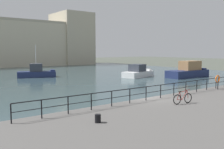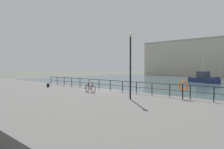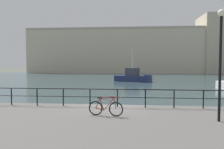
{
  "view_description": "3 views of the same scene",
  "coord_description": "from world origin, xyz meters",
  "px_view_note": "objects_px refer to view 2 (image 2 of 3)",
  "views": [
    {
      "loc": [
        -14.37,
        -13.88,
        4.62
      ],
      "look_at": [
        -0.85,
        3.82,
        2.45
      ],
      "focal_mm": 39.61,
      "sensor_mm": 36.0,
      "label": 1
    },
    {
      "loc": [
        14.25,
        -15.68,
        3.28
      ],
      "look_at": [
        -0.95,
        1.21,
        2.39
      ],
      "focal_mm": 31.5,
      "sensor_mm": 36.0,
      "label": 2
    },
    {
      "loc": [
        1.68,
        -15.12,
        3.54
      ],
      "look_at": [
        -0.26,
        4.23,
        2.48
      ],
      "focal_mm": 39.42,
      "sensor_mm": 36.0,
      "label": 3
    }
  ],
  "objects_px": {
    "mooring_bollard": "(48,85)",
    "life_ring_stand": "(183,86)",
    "moored_blue_motorboat": "(204,79)",
    "quay_lamp_post": "(130,57)",
    "parked_bicycle": "(90,88)"
  },
  "relations": [
    {
      "from": "moored_blue_motorboat",
      "to": "mooring_bollard",
      "type": "distance_m",
      "value": 32.09
    },
    {
      "from": "moored_blue_motorboat",
      "to": "life_ring_stand",
      "type": "distance_m",
      "value": 29.73
    },
    {
      "from": "parked_bicycle",
      "to": "moored_blue_motorboat",
      "type": "bearing_deg",
      "value": 97.12
    },
    {
      "from": "mooring_bollard",
      "to": "quay_lamp_post",
      "type": "height_order",
      "value": "quay_lamp_post"
    },
    {
      "from": "mooring_bollard",
      "to": "life_ring_stand",
      "type": "bearing_deg",
      "value": 7.98
    },
    {
      "from": "moored_blue_motorboat",
      "to": "parked_bicycle",
      "type": "xyz_separation_m",
      "value": [
        -0.9,
        -30.84,
        0.4
      ]
    },
    {
      "from": "parked_bicycle",
      "to": "quay_lamp_post",
      "type": "bearing_deg",
      "value": 2.31
    },
    {
      "from": "moored_blue_motorboat",
      "to": "mooring_bollard",
      "type": "height_order",
      "value": "moored_blue_motorboat"
    },
    {
      "from": "life_ring_stand",
      "to": "quay_lamp_post",
      "type": "height_order",
      "value": "quay_lamp_post"
    },
    {
      "from": "moored_blue_motorboat",
      "to": "quay_lamp_post",
      "type": "bearing_deg",
      "value": -60.97
    },
    {
      "from": "parked_bicycle",
      "to": "mooring_bollard",
      "type": "bearing_deg",
      "value": -170.02
    },
    {
      "from": "quay_lamp_post",
      "to": "moored_blue_motorboat",
      "type": "bearing_deg",
      "value": 97.83
    },
    {
      "from": "moored_blue_motorboat",
      "to": "quay_lamp_post",
      "type": "height_order",
      "value": "quay_lamp_post"
    },
    {
      "from": "moored_blue_motorboat",
      "to": "quay_lamp_post",
      "type": "xyz_separation_m",
      "value": [
        4.32,
        -31.44,
        3.17
      ]
    },
    {
      "from": "parked_bicycle",
      "to": "mooring_bollard",
      "type": "xyz_separation_m",
      "value": [
        -7.41,
        -0.15,
        -0.17
      ]
    }
  ]
}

